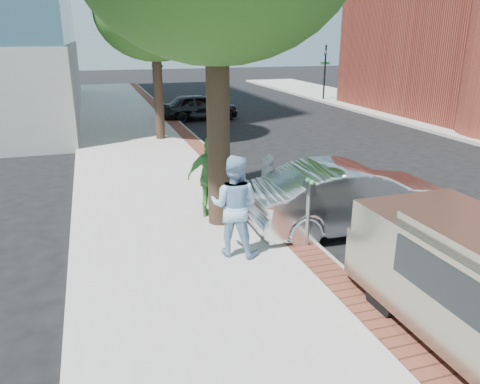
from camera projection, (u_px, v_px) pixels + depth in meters
name	position (u px, v px, depth m)	size (l,w,h in m)	color
ground	(272.00, 258.00, 9.69)	(120.00, 120.00, 0.00)	black
sidewalk	(150.00, 164.00, 16.47)	(5.00, 60.00, 0.15)	#9E9991
brick_strip	(210.00, 158.00, 17.08)	(0.60, 60.00, 0.01)	brown
curb	(219.00, 159.00, 17.20)	(0.10, 60.00, 0.15)	gray
signal_near	(158.00, 72.00, 29.13)	(0.70, 0.15, 3.80)	black
signal_far	(325.00, 68.00, 32.46)	(0.70, 0.15, 3.80)	black
tree_far	(154.00, 12.00, 18.72)	(4.80, 4.80, 7.14)	black
parking_meter	(309.00, 198.00, 9.59)	(0.12, 0.32, 1.47)	gray
person_gray	(267.00, 187.00, 11.23)	(0.57, 0.38, 1.57)	#A2A2A6
person_officer	(234.00, 206.00, 9.24)	(1.00, 0.78, 2.06)	#8DB5DA
person_green	(211.00, 178.00, 11.25)	(1.15, 0.48, 1.96)	#4B9242
sedan_silver	(350.00, 197.00, 10.91)	(1.71, 4.89, 1.61)	silver
bg_car	(199.00, 107.00, 25.53)	(1.69, 4.20, 1.43)	black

